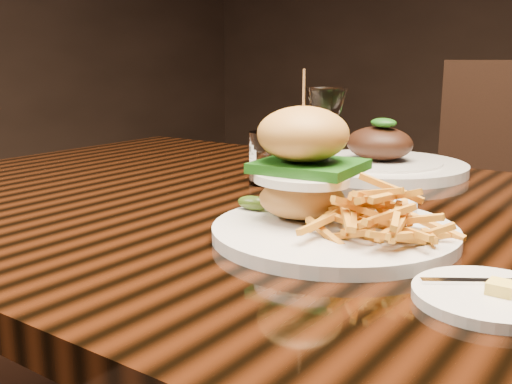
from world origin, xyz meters
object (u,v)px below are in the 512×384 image
Objects in this scene: wine_glass at (326,118)px; far_dish at (379,162)px; dining_table at (353,271)px; burger_plate at (329,196)px.

wine_glass is 0.26m from far_dish.
wine_glass reaches higher than dining_table.
burger_plate is 0.43m from far_dish.
burger_plate reaches higher than far_dish.
far_dish is at bearing 95.15° from wine_glass.
dining_table is 9.82× the size of wine_glass.
far_dish is at bearing 113.60° from burger_plate.
dining_table is 5.02× the size of far_dish.
wine_glass is 0.51× the size of far_dish.
dining_table is at bearing -38.96° from wine_glass.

